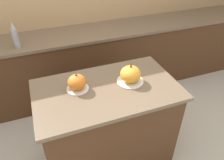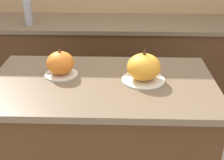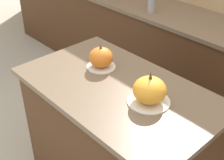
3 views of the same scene
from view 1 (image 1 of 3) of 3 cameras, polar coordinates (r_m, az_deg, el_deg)
ground_plane at (r=2.52m, az=-1.03°, el=-19.24°), size 12.00×12.00×0.00m
wall_back at (r=3.07m, az=-11.70°, el=19.52°), size 8.00×0.06×2.50m
kitchen_island at (r=2.16m, az=-1.16°, el=-12.00°), size 1.22×0.72×0.93m
back_counter at (r=3.08m, az=-8.81°, el=3.89°), size 6.00×0.60×0.93m
pumpkin_cake_left at (r=1.81m, az=-9.12°, el=-0.68°), size 0.19×0.19×0.16m
pumpkin_cake_right at (r=1.88m, az=4.85°, el=1.41°), size 0.23×0.23×0.19m
bottle_tall at (r=2.65m, az=-24.05°, el=10.62°), size 0.07×0.07×0.30m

